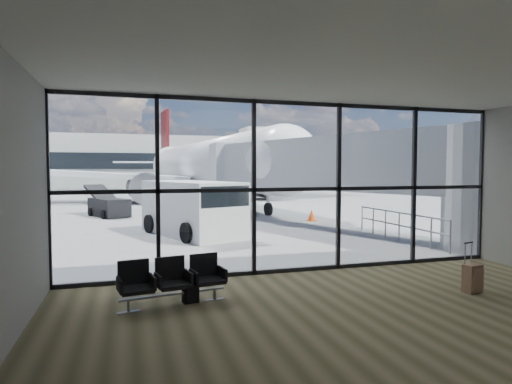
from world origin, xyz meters
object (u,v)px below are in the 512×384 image
backpack (191,292)px  airliner (200,165)px  seating_row (172,279)px  suitcase (473,278)px  belt_loader (108,206)px  service_van (194,208)px

backpack → airliner: (5.17, 30.72, 2.92)m
seating_row → suitcase: (6.42, -1.09, -0.19)m
suitcase → airliner: airliner is taller
belt_loader → suitcase: bearing=-90.4°
service_van → seating_row: bearing=-121.9°
seating_row → belt_loader: belt_loader is taller
seating_row → backpack: bearing=-12.5°
airliner → belt_loader: 15.35m
seating_row → backpack: 0.48m
airliner → service_van: (-3.80, -21.76, -2.00)m
suitcase → seating_row: bearing=157.9°
seating_row → belt_loader: (-1.97, 17.55, 0.08)m
suitcase → service_van: bearing=102.6°
service_van → airliner: bearing=59.2°
service_van → suitcase: bearing=-85.9°
seating_row → belt_loader: 17.66m
backpack → service_van: service_van is taller
suitcase → service_van: size_ratio=0.20×
airliner → service_van: airliner is taller
seating_row → airliner: bearing=70.1°
seating_row → service_van: service_van is taller
seating_row → suitcase: suitcase is taller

